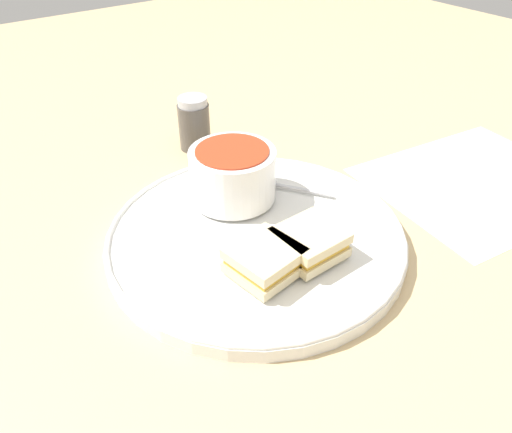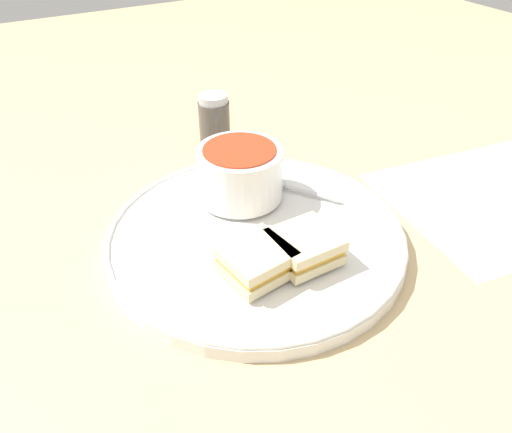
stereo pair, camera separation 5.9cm
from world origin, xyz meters
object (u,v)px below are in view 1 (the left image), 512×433
soup_bowl (233,174)px  salt_shaker (194,124)px  spoon (271,182)px  sandwich_half_far (309,242)px  sandwich_half_near (265,260)px

soup_bowl → salt_shaker: (-0.18, 0.05, -0.01)m
soup_bowl → salt_shaker: 0.19m
spoon → sandwich_half_far: (0.14, -0.05, 0.01)m
spoon → sandwich_half_near: bearing=105.3°
soup_bowl → salt_shaker: soup_bowl is taller
soup_bowl → sandwich_half_near: (0.14, -0.06, -0.02)m
sandwich_half_near → spoon: bearing=139.9°
soup_bowl → spoon: soup_bowl is taller
salt_shaker → soup_bowl: bearing=-15.4°
sandwich_half_near → sandwich_half_far: 0.06m
sandwich_half_far → soup_bowl: bearing=-178.9°
sandwich_half_near → salt_shaker: 0.34m
soup_bowl → spoon: 0.06m
soup_bowl → salt_shaker: size_ratio=1.30×
soup_bowl → sandwich_half_far: soup_bowl is taller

